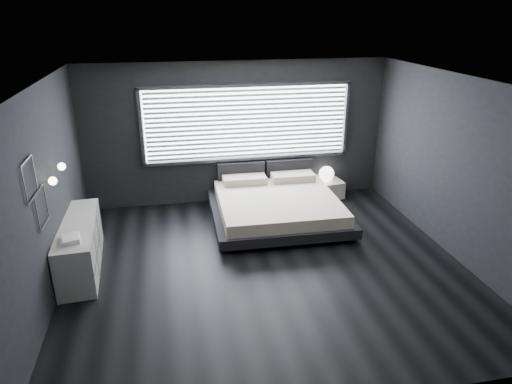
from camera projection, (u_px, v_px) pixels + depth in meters
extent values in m
plane|color=black|center=(267.00, 266.00, 7.05)|extent=(6.00, 6.00, 0.00)
plane|color=white|center=(269.00, 82.00, 6.00)|extent=(6.00, 6.00, 0.00)
cube|color=black|center=(237.00, 133.00, 9.03)|extent=(6.00, 0.04, 2.80)
cube|color=black|center=(335.00, 289.00, 4.02)|extent=(6.00, 0.04, 2.80)
cube|color=black|center=(45.00, 197.00, 5.98)|extent=(0.04, 5.50, 2.80)
cube|color=black|center=(456.00, 168.00, 7.07)|extent=(0.04, 5.50, 2.80)
cube|color=white|center=(247.00, 123.00, 8.96)|extent=(4.00, 0.02, 1.38)
cube|color=#47474C|center=(141.00, 128.00, 8.57)|extent=(0.06, 0.08, 1.48)
cube|color=#47474C|center=(346.00, 119.00, 9.31)|extent=(0.06, 0.08, 1.48)
cube|color=#47474C|center=(247.00, 85.00, 8.66)|extent=(4.14, 0.08, 0.06)
cube|color=#47474C|center=(248.00, 159.00, 9.21)|extent=(4.14, 0.08, 0.06)
cube|color=silver|center=(248.00, 123.00, 8.91)|extent=(3.94, 0.03, 1.32)
cube|color=black|center=(241.00, 175.00, 9.24)|extent=(0.96, 0.16, 0.52)
cube|color=black|center=(289.00, 171.00, 9.43)|extent=(0.96, 0.16, 0.52)
cylinder|color=silver|center=(47.00, 181.00, 5.96)|extent=(0.10, 0.02, 0.02)
sphere|color=#FFE5B7|center=(53.00, 181.00, 5.97)|extent=(0.11, 0.11, 0.11)
cylinder|color=silver|center=(56.00, 167.00, 6.51)|extent=(0.10, 0.02, 0.02)
sphere|color=#FFE5B7|center=(62.00, 167.00, 6.52)|extent=(0.11, 0.11, 0.11)
cube|color=#47474C|center=(26.00, 160.00, 5.23)|extent=(0.01, 0.46, 0.02)
cube|color=#47474C|center=(33.00, 197.00, 5.40)|extent=(0.01, 0.46, 0.02)
cube|color=#47474C|center=(35.00, 173.00, 5.53)|extent=(0.01, 0.02, 0.46)
cube|color=#47474C|center=(24.00, 186.00, 5.11)|extent=(0.01, 0.02, 0.46)
cube|color=#47474C|center=(38.00, 191.00, 5.64)|extent=(0.01, 0.46, 0.02)
cube|color=#47474C|center=(45.00, 224.00, 5.81)|extent=(0.01, 0.46, 0.02)
cube|color=#47474C|center=(46.00, 200.00, 5.93)|extent=(0.01, 0.02, 0.46)
cube|color=#47474C|center=(37.00, 215.00, 5.51)|extent=(0.01, 0.02, 0.46)
cube|color=black|center=(228.00, 247.00, 7.52)|extent=(0.13, 0.13, 0.09)
cube|color=black|center=(348.00, 237.00, 7.86)|extent=(0.13, 0.13, 0.09)
cube|color=black|center=(217.00, 203.00, 9.22)|extent=(0.13, 0.13, 0.09)
cube|color=black|center=(316.00, 196.00, 9.56)|extent=(0.13, 0.13, 0.09)
cube|color=black|center=(277.00, 212.00, 8.49)|extent=(2.45, 2.34, 0.18)
cube|color=beige|center=(278.00, 202.00, 8.42)|extent=(2.19, 2.19, 0.22)
cube|color=#BFB2A2|center=(244.00, 179.00, 9.05)|extent=(0.86, 0.48, 0.14)
cube|color=#BFB2A2|center=(292.00, 176.00, 9.21)|extent=(0.86, 0.48, 0.14)
cube|color=silver|center=(327.00, 189.00, 9.59)|extent=(0.67, 0.58, 0.35)
sphere|color=white|center=(326.00, 174.00, 9.46)|extent=(0.31, 0.31, 0.31)
cube|color=silver|center=(80.00, 246.00, 6.88)|extent=(0.63, 1.89, 0.75)
cube|color=#47474C|center=(98.00, 243.00, 6.95)|extent=(0.12, 1.84, 0.73)
cube|color=white|center=(70.00, 239.00, 6.24)|extent=(0.31, 0.37, 0.04)
cube|color=white|center=(70.00, 238.00, 6.21)|extent=(0.28, 0.34, 0.03)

